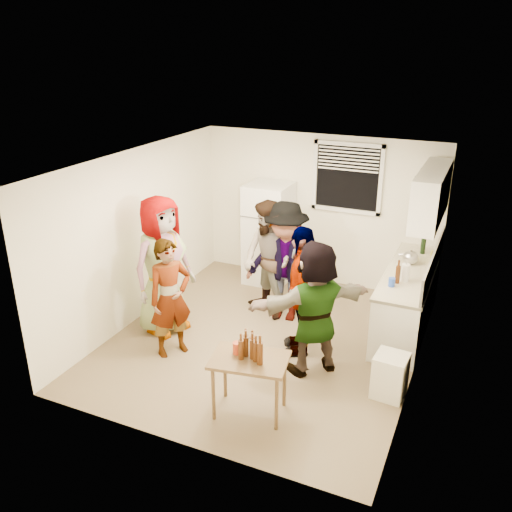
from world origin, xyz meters
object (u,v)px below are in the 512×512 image
at_px(serving_table, 250,412).
at_px(guest_grey, 167,328).
at_px(beer_bottle_counter, 397,283).
at_px(guest_orange, 312,369).
at_px(guest_stripe, 174,351).
at_px(guest_back_left, 268,314).
at_px(guest_back_right, 284,317).
at_px(refrigerator, 268,234).
at_px(red_cup, 237,353).
at_px(beer_bottle_table, 260,364).
at_px(trash_bin, 390,377).
at_px(blue_cup, 391,286).
at_px(kettle, 410,264).
at_px(guest_black, 300,349).
at_px(wine_bottle, 422,253).

distance_m(serving_table, guest_grey, 2.25).
distance_m(beer_bottle_counter, serving_table, 2.60).
bearing_deg(guest_orange, guest_stripe, -32.02).
distance_m(guest_back_left, guest_back_right, 0.26).
distance_m(refrigerator, serving_table, 3.68).
bearing_deg(red_cup, guest_grey, 145.56).
bearing_deg(beer_bottle_table, refrigerator, 111.45).
bearing_deg(guest_back_left, trash_bin, -1.09).
xyz_separation_m(guest_stripe, guest_orange, (1.82, 0.37, 0.00)).
relative_size(blue_cup, guest_back_left, 0.07).
relative_size(trash_bin, guest_orange, 0.31).
height_order(beer_bottle_table, guest_back_right, beer_bottle_table).
bearing_deg(red_cup, guest_back_right, 97.62).
bearing_deg(beer_bottle_counter, blue_cup, -109.92).
height_order(kettle, guest_back_left, kettle).
bearing_deg(guest_back_left, beer_bottle_counter, 28.39).
bearing_deg(blue_cup, red_cup, -122.61).
relative_size(beer_bottle_counter, guest_black, 0.14).
bearing_deg(guest_grey, beer_bottle_table, -105.73).
relative_size(beer_bottle_counter, trash_bin, 0.45).
xyz_separation_m(guest_stripe, guest_black, (1.52, 0.74, 0.00)).
height_order(trash_bin, guest_grey, trash_bin).
relative_size(trash_bin, serving_table, 0.64).
relative_size(beer_bottle_counter, guest_orange, 0.14).
bearing_deg(blue_cup, kettle, 83.62).
bearing_deg(kettle, serving_table, -90.72).
relative_size(red_cup, guest_stripe, 0.08).
bearing_deg(guest_stripe, red_cup, -85.23).
bearing_deg(guest_orange, refrigerator, -98.88).
bearing_deg(guest_grey, guest_orange, -76.77).
distance_m(beer_bottle_table, guest_back_right, 2.46).
distance_m(refrigerator, beer_bottle_table, 3.68).
bearing_deg(wine_bottle, refrigerator, -179.93).
bearing_deg(guest_grey, beer_bottle_counter, -56.60).
bearing_deg(red_cup, refrigerator, 107.27).
bearing_deg(trash_bin, blue_cup, 103.26).
relative_size(kettle, trash_bin, 0.48).
bearing_deg(refrigerator, beer_bottle_counter, -27.41).
bearing_deg(guest_orange, serving_table, 28.00).
relative_size(kettle, guest_orange, 0.15).
relative_size(beer_bottle_counter, beer_bottle_table, 0.93).
height_order(kettle, beer_bottle_table, kettle).
distance_m(wine_bottle, blue_cup, 1.37).
xyz_separation_m(wine_bottle, blue_cup, (-0.20, -1.35, 0.00)).
bearing_deg(serving_table, guest_back_right, 101.60).
height_order(kettle, guest_grey, kettle).
bearing_deg(beer_bottle_counter, serving_table, -118.10).
bearing_deg(serving_table, trash_bin, 34.92).
bearing_deg(kettle, red_cup, -93.78).
bearing_deg(beer_bottle_table, trash_bin, 39.40).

